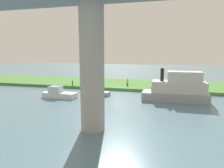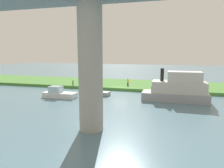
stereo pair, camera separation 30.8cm
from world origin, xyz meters
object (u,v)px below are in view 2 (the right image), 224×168
(bridge_pylon, at_px, (90,67))
(houseboat_blue, at_px, (59,93))
(mooring_post, at_px, (73,83))
(motorboat_white, at_px, (177,89))
(person_on_bank, at_px, (128,82))
(pontoon_yellow, at_px, (97,92))

(bridge_pylon, bearing_deg, houseboat_blue, -48.66)
(bridge_pylon, distance_m, houseboat_blue, 14.84)
(mooring_post, height_order, houseboat_blue, houseboat_blue)
(mooring_post, bearing_deg, motorboat_white, 163.41)
(person_on_bank, relative_size, motorboat_white, 0.16)
(mooring_post, relative_size, houseboat_blue, 0.18)
(pontoon_yellow, bearing_deg, mooring_post, -35.93)
(bridge_pylon, height_order, person_on_bank, bridge_pylon)
(person_on_bank, relative_size, mooring_post, 1.49)
(bridge_pylon, distance_m, mooring_post, 21.78)
(houseboat_blue, bearing_deg, motorboat_white, -172.17)
(bridge_pylon, bearing_deg, person_on_bank, -87.78)
(motorboat_white, bearing_deg, person_on_bank, -43.61)
(person_on_bank, height_order, pontoon_yellow, person_on_bank)
(mooring_post, xyz_separation_m, pontoon_yellow, (-6.43, 4.66, -0.51))
(bridge_pylon, bearing_deg, mooring_post, -59.46)
(motorboat_white, bearing_deg, pontoon_yellow, -3.97)
(mooring_post, xyz_separation_m, motorboat_white, (-18.44, 5.50, 0.70))
(person_on_bank, bearing_deg, motorboat_white, 136.39)
(motorboat_white, relative_size, pontoon_yellow, 2.18)
(mooring_post, xyz_separation_m, houseboat_blue, (-1.56, 7.82, -0.37))
(person_on_bank, bearing_deg, houseboat_blue, 50.71)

